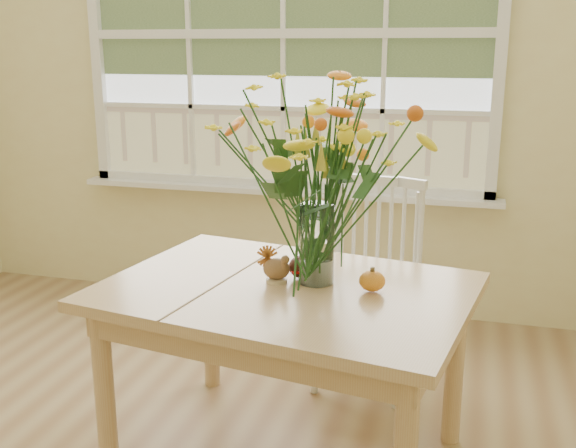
# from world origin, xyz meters

# --- Properties ---
(wall_back) EXTENTS (4.00, 0.02, 2.70)m
(wall_back) POSITION_xyz_m (0.00, 2.25, 1.35)
(wall_back) COLOR beige
(wall_back) RESTS_ON floor
(window) EXTENTS (2.42, 0.12, 1.74)m
(window) POSITION_xyz_m (0.00, 2.21, 1.53)
(window) COLOR silver
(window) RESTS_ON wall_back
(dining_table) EXTENTS (1.38, 1.09, 0.67)m
(dining_table) POSITION_xyz_m (0.43, 0.74, 0.58)
(dining_table) COLOR tan
(dining_table) RESTS_ON floor
(windsor_chair) EXTENTS (0.46, 0.44, 0.91)m
(windsor_chair) POSITION_xyz_m (0.63, 1.44, 0.51)
(windsor_chair) COLOR white
(windsor_chair) RESTS_ON floor
(flower_vase) EXTENTS (0.59, 0.59, 0.70)m
(flower_vase) POSITION_xyz_m (0.52, 0.80, 1.09)
(flower_vase) COLOR white
(flower_vase) RESTS_ON dining_table
(pumpkin) EXTENTS (0.09, 0.09, 0.07)m
(pumpkin) POSITION_xyz_m (0.73, 0.76, 0.71)
(pumpkin) COLOR orange
(pumpkin) RESTS_ON dining_table
(turkey_figurine) EXTENTS (0.11, 0.09, 0.12)m
(turkey_figurine) POSITION_xyz_m (0.38, 0.77, 0.72)
(turkey_figurine) COLOR #CCB78C
(turkey_figurine) RESTS_ON dining_table
(dark_gourd) EXTENTS (0.13, 0.09, 0.08)m
(dark_gourd) POSITION_xyz_m (0.46, 0.83, 0.71)
(dark_gourd) COLOR #38160F
(dark_gourd) RESTS_ON dining_table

